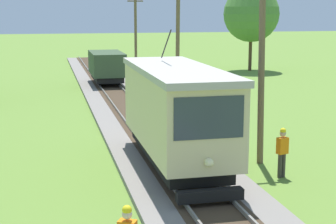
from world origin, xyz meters
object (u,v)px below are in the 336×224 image
(utility_pole_near_tram, at_px, (262,62))
(utility_pole_far, at_px, (136,32))
(freight_car, at_px, (107,66))
(tree_left_far, at_px, (251,14))
(red_tram, at_px, (176,112))
(second_worker, at_px, (282,150))
(utility_pole_mid, at_px, (178,43))

(utility_pole_near_tram, xyz_separation_m, utility_pole_far, (-0.00, 28.70, -0.05))
(freight_car, xyz_separation_m, tree_left_far, (14.76, 7.61, 3.84))
(utility_pole_near_tram, height_order, utility_pole_far, utility_pole_near_tram)
(red_tram, height_order, tree_left_far, tree_left_far)
(second_worker, height_order, tree_left_far, tree_left_far)
(freight_car, distance_m, utility_pole_mid, 9.86)
(freight_car, distance_m, tree_left_far, 17.05)
(utility_pole_mid, height_order, tree_left_far, tree_left_far)
(red_tram, xyz_separation_m, utility_pole_far, (3.39, 29.04, 1.63))
(red_tram, relative_size, freight_car, 1.64)
(red_tram, relative_size, utility_pole_mid, 1.15)
(freight_car, xyz_separation_m, utility_pole_far, (3.39, 6.64, 2.27))
(utility_pole_far, xyz_separation_m, tree_left_far, (11.37, 0.97, 1.57))
(red_tram, bearing_deg, utility_pole_mid, 75.83)
(utility_pole_mid, height_order, utility_pole_far, utility_pole_far)
(tree_left_far, bearing_deg, freight_car, -152.74)
(utility_pole_far, height_order, tree_left_far, tree_left_far)
(freight_car, height_order, utility_pole_far, utility_pole_far)
(utility_pole_far, xyz_separation_m, second_worker, (0.05, -30.68, -2.84))
(utility_pole_mid, bearing_deg, tree_left_far, 55.58)
(utility_pole_mid, relative_size, second_worker, 4.16)
(utility_pole_near_tram, bearing_deg, utility_pole_far, 90.00)
(tree_left_far, bearing_deg, utility_pole_near_tram, -110.97)
(red_tram, relative_size, second_worker, 4.79)
(utility_pole_far, height_order, second_worker, utility_pole_far)
(second_worker, bearing_deg, freight_car, 171.20)
(red_tram, distance_m, utility_pole_near_tram, 3.80)
(utility_pole_near_tram, xyz_separation_m, second_worker, (0.05, -1.98, -2.89))
(red_tram, xyz_separation_m, utility_pole_mid, (3.39, 13.41, 1.61))
(utility_pole_mid, bearing_deg, utility_pole_far, 90.00)
(freight_car, distance_m, second_worker, 24.30)
(red_tram, distance_m, tree_left_far, 33.60)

